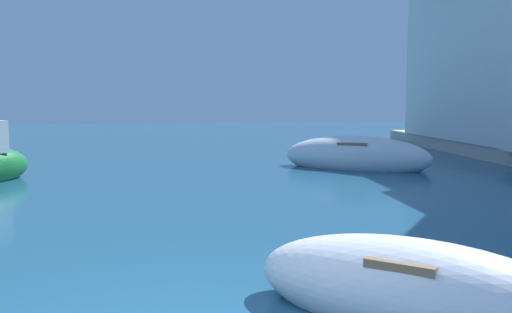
% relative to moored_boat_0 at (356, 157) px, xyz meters
% --- Properties ---
extents(moored_boat_0, '(4.54, 3.50, 1.27)m').
position_rel_moored_boat_0_xyz_m(moored_boat_0, '(0.00, 0.00, 0.00)').
color(moored_boat_0, white).
rests_on(moored_boat_0, ground).
extents(moored_boat_2, '(3.27, 2.92, 1.03)m').
position_rel_moored_boat_0_xyz_m(moored_boat_2, '(-2.83, -11.18, -0.07)').
color(moored_boat_2, white).
rests_on(moored_boat_2, ground).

